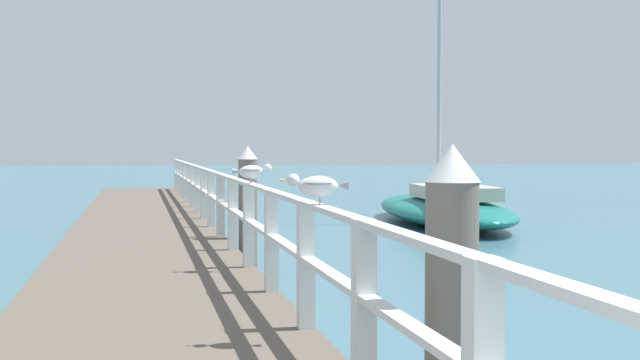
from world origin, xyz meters
The scene contains 7 objects.
pier_deck centered at (0.00, 13.40, 0.25)m, with size 2.41×26.79×0.50m, color brown.
pier_railing centered at (1.12, 13.40, 1.10)m, with size 0.12×25.31×0.96m.
dock_piling_near centered at (1.50, 3.60, 0.95)m, with size 0.29×0.29×1.88m.
dock_piling_far centered at (1.50, 11.55, 0.95)m, with size 0.29×0.29×1.88m.
seagull_foreground centered at (1.12, 5.10, 1.60)m, with size 0.47×0.22×0.21m.
seagull_background centered at (1.13, 8.42, 1.60)m, with size 0.48×0.22×0.21m.
boat_3 centered at (7.11, 17.81, 0.41)m, with size 3.19×7.53×9.69m.
Camera 1 is at (-0.10, -0.32, 1.86)m, focal length 44.99 mm.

